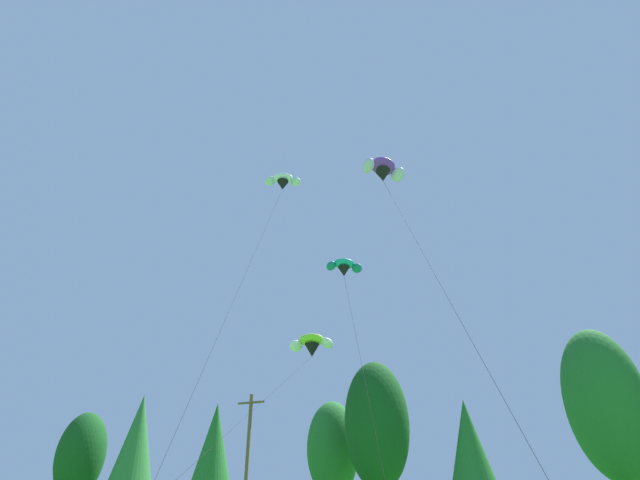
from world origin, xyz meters
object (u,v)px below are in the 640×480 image
object	(u,v)px
parafoil_kite_mid_teal	(344,268)
parafoil_kite_far_purple	(383,170)
utility_pole	(247,456)
parafoil_kite_high_lime_white	(312,345)
parafoil_kite_low_white	(283,182)

from	to	relation	value
parafoil_kite_mid_teal	parafoil_kite_far_purple	size ratio (longest dim) A/B	0.80
utility_pole	parafoil_kite_mid_teal	xyz separation A→B (m)	(10.63, -8.90, 9.16)
parafoil_kite_high_lime_white	parafoil_kite_mid_teal	xyz separation A→B (m)	(7.05, -12.12, 0.48)
utility_pole	parafoil_kite_low_white	xyz separation A→B (m)	(4.25, -4.79, 19.80)
parafoil_kite_high_lime_white	parafoil_kite_mid_teal	bearing A→B (deg)	-59.80
parafoil_kite_mid_teal	parafoil_kite_far_purple	distance (m)	6.17
utility_pole	parafoil_kite_low_white	size ratio (longest dim) A/B	0.38
utility_pole	parafoil_kite_far_purple	size ratio (longest dim) A/B	0.55
parafoil_kite_far_purple	parafoil_kite_low_white	xyz separation A→B (m)	(-9.92, 7.65, 7.05)
parafoil_kite_mid_teal	parafoil_kite_far_purple	xyz separation A→B (m)	(3.55, -3.55, 3.59)
parafoil_kite_far_purple	parafoil_kite_low_white	bearing A→B (deg)	142.37
parafoil_kite_high_lime_white	parafoil_kite_far_purple	xyz separation A→B (m)	(10.60, -15.67, 4.07)
parafoil_kite_low_white	parafoil_kite_far_purple	bearing A→B (deg)	-37.63
utility_pole	parafoil_kite_mid_teal	distance (m)	16.61
utility_pole	parafoil_kite_high_lime_white	xyz separation A→B (m)	(3.57, 3.22, 8.68)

